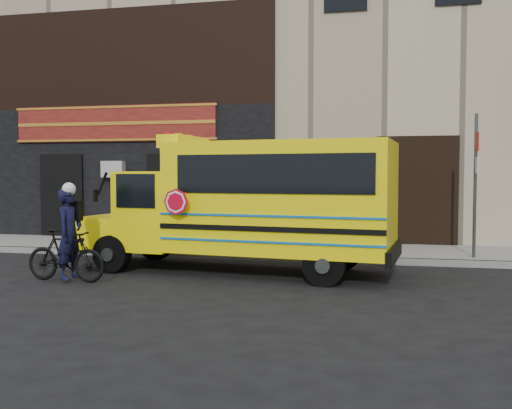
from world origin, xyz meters
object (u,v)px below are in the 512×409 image
object	(u,v)px
school_bus	(252,202)
sign_pole	(475,182)
cyclist	(70,236)
bicycle	(66,255)

from	to	relation	value
school_bus	sign_pole	bearing A→B (deg)	24.87
sign_pole	cyclist	xyz separation A→B (m)	(-8.08, -3.95, -1.03)
sign_pole	bicycle	distance (m)	9.18
school_bus	sign_pole	world-z (taller)	sign_pole
bicycle	cyclist	size ratio (longest dim) A/B	0.96
sign_pole	bicycle	size ratio (longest dim) A/B	2.06
bicycle	cyclist	distance (m)	0.38
school_bus	sign_pole	distance (m)	5.33
sign_pole	bicycle	bearing A→B (deg)	-153.94
school_bus	bicycle	distance (m)	3.89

